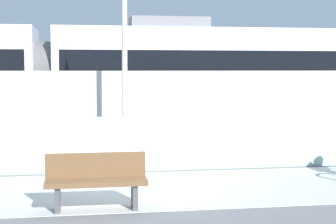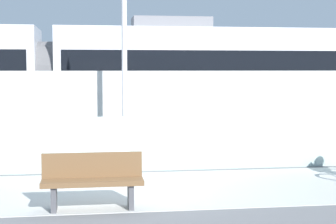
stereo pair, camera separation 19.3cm
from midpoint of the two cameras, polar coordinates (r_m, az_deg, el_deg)
ground_plane at (r=10.15m, az=-4.64°, el=-8.17°), size 200.00×200.00×0.00m
bike_path_deck at (r=10.15m, az=-4.64°, el=-8.14°), size 32.00×3.20×0.01m
glass_parapet at (r=11.86m, az=-5.38°, el=-3.38°), size 32.00×0.05×1.21m
concrete_barrier_wall at (r=13.59m, az=-5.91°, el=-0.29°), size 32.00×0.36×2.19m
tram_rail_near at (r=16.18m, az=-6.39°, el=-3.41°), size 32.00×0.08×0.01m
tram_rail_far at (r=17.60m, az=-6.62°, el=-2.77°), size 32.00×0.08×0.01m
tram at (r=16.77m, az=-13.13°, el=3.26°), size 22.56×2.54×3.81m
lamp_post_antenna at (r=12.10m, az=-5.05°, el=9.55°), size 0.28×0.28×5.20m
bench at (r=8.77m, az=-8.17°, el=-7.03°), size 1.60×0.45×0.89m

